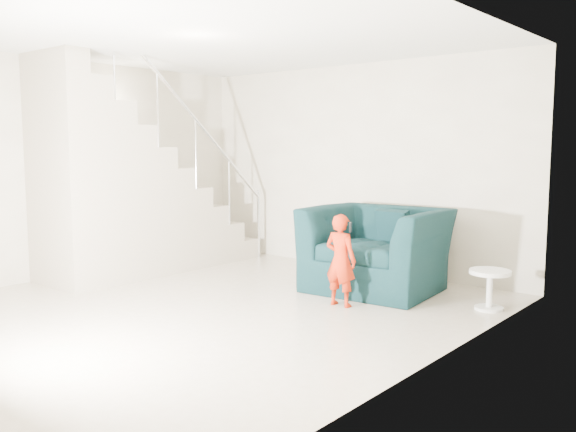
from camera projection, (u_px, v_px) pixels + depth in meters
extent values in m
plane|color=tan|center=(201.00, 309.00, 6.15)|extent=(5.50, 5.50, 0.00)
plane|color=silver|center=(196.00, 35.00, 5.84)|extent=(5.50, 5.50, 0.00)
plane|color=#B1A590|center=(354.00, 168.00, 8.09)|extent=(5.00, 0.00, 5.00)
plane|color=#B1A590|center=(63.00, 169.00, 7.59)|extent=(0.00, 5.50, 5.50)
plane|color=#B1A590|center=(431.00, 186.00, 4.40)|extent=(0.00, 5.50, 5.50)
imported|color=black|center=(376.00, 249.00, 6.92)|extent=(1.55, 1.39, 0.94)
imported|color=#95040D|center=(341.00, 260.00, 6.22)|extent=(0.36, 0.24, 0.95)
cylinder|color=white|center=(490.00, 272.00, 6.08)|extent=(0.41, 0.41, 0.04)
cylinder|color=white|center=(489.00, 292.00, 6.10)|extent=(0.06, 0.06, 0.37)
cylinder|color=white|center=(489.00, 308.00, 6.12)|extent=(0.28, 0.28, 0.03)
cube|color=#ADA089|center=(228.00, 246.00, 9.20)|extent=(1.00, 0.30, 0.27)
cube|color=#ADA089|center=(213.00, 239.00, 8.96)|extent=(1.00, 0.30, 0.54)
cube|color=#ADA089|center=(197.00, 232.00, 8.71)|extent=(1.00, 0.30, 0.81)
cube|color=#ADA089|center=(181.00, 225.00, 8.47)|extent=(1.00, 0.30, 1.08)
cube|color=#ADA089|center=(164.00, 217.00, 8.22)|extent=(1.00, 0.30, 1.35)
cube|color=#ADA089|center=(145.00, 209.00, 7.98)|extent=(1.00, 0.30, 1.62)
cube|color=#ADA089|center=(126.00, 201.00, 7.74)|extent=(1.00, 0.30, 1.89)
cube|color=#ADA089|center=(105.00, 191.00, 7.49)|extent=(1.00, 0.30, 2.16)
cube|color=#ADA089|center=(82.00, 182.00, 7.25)|extent=(1.00, 0.30, 2.43)
cube|color=#ADA089|center=(58.00, 171.00, 7.00)|extent=(1.00, 0.30, 2.70)
cylinder|color=silver|center=(177.00, 97.00, 7.61)|extent=(0.04, 3.03, 2.73)
cylinder|color=silver|center=(259.00, 223.00, 8.96)|extent=(0.04, 0.04, 1.00)
cube|color=black|center=(393.00, 226.00, 7.04)|extent=(0.40, 0.19, 0.39)
cube|color=black|center=(334.00, 233.00, 7.35)|extent=(0.04, 0.44, 0.49)
cube|color=black|center=(351.00, 227.00, 6.09)|extent=(0.04, 0.05, 0.10)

